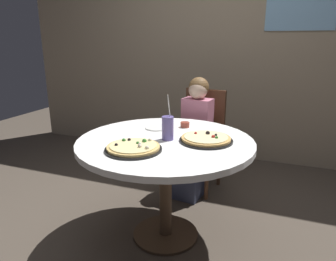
{
  "coord_description": "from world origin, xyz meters",
  "views": [
    {
      "loc": [
        0.73,
        -1.86,
        1.4
      ],
      "look_at": [
        0.0,
        0.05,
        0.8
      ],
      "focal_mm": 33.05,
      "sensor_mm": 36.0,
      "label": 1
    }
  ],
  "objects": [
    {
      "name": "plate_small",
      "position": [
        -0.16,
        0.23,
        0.76
      ],
      "size": [
        0.18,
        0.18,
        0.01
      ],
      "primitive_type": "cylinder",
      "color": "white",
      "rests_on": "dining_table"
    },
    {
      "name": "ground_plane",
      "position": [
        0.0,
        0.0,
        0.0
      ],
      "size": [
        8.0,
        8.0,
        0.0
      ],
      "primitive_type": "plane",
      "color": "#4C4238"
    },
    {
      "name": "sauce_bowl",
      "position": [
        0.03,
        0.34,
        0.77
      ],
      "size": [
        0.07,
        0.07,
        0.04
      ],
      "primitive_type": "cylinder",
      "color": "brown",
      "rests_on": "dining_table"
    },
    {
      "name": "chair_wooden",
      "position": [
        0.01,
        0.92,
        0.53
      ],
      "size": [
        0.45,
        0.45,
        0.95
      ],
      "color": "brown",
      "rests_on": "ground_plane"
    },
    {
      "name": "pizza_cheese",
      "position": [
        -0.11,
        -0.27,
        0.77
      ],
      "size": [
        0.35,
        0.35,
        0.05
      ],
      "color": "black",
      "rests_on": "dining_table"
    },
    {
      "name": "pizza_veggie",
      "position": [
        0.27,
        0.06,
        0.77
      ],
      "size": [
        0.36,
        0.36,
        0.05
      ],
      "color": "black",
      "rests_on": "dining_table"
    },
    {
      "name": "wall_with_window",
      "position": [
        0.0,
        1.86,
        1.45
      ],
      "size": [
        5.2,
        0.14,
        2.9
      ],
      "color": "gray",
      "rests_on": "ground_plane"
    },
    {
      "name": "soda_cup",
      "position": [
        0.01,
        0.01,
        0.83
      ],
      "size": [
        0.08,
        0.08,
        0.31
      ],
      "color": "#6659A5",
      "rests_on": "dining_table"
    },
    {
      "name": "diner_child",
      "position": [
        -0.01,
        0.73,
        0.48
      ],
      "size": [
        0.3,
        0.42,
        1.08
      ],
      "color": "#3F4766",
      "rests_on": "ground_plane"
    },
    {
      "name": "dining_table",
      "position": [
        0.0,
        0.0,
        0.65
      ],
      "size": [
        1.2,
        1.2,
        0.75
      ],
      "color": "white",
      "rests_on": "ground_plane"
    }
  ]
}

